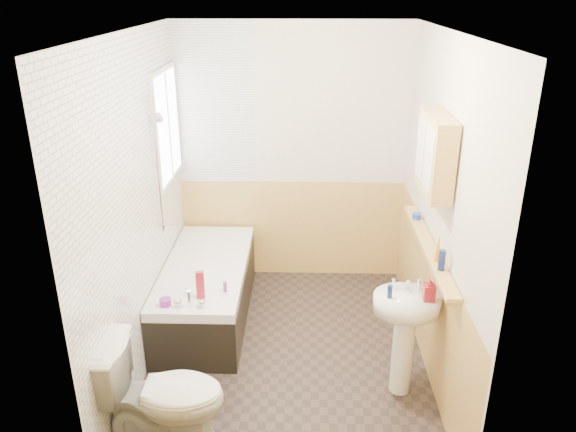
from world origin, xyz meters
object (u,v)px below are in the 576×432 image
(toilet, at_px, (162,396))
(pine_shelf, at_px, (428,246))
(bathtub, at_px, (207,289))
(medicine_cabinet, at_px, (435,154))
(sink, at_px, (405,324))

(toilet, bearing_deg, pine_shelf, -61.41)
(bathtub, relative_size, pine_shelf, 1.05)
(medicine_cabinet, bearing_deg, pine_shelf, 42.66)
(toilet, height_order, pine_shelf, pine_shelf)
(sink, distance_m, pine_shelf, 0.60)
(toilet, distance_m, pine_shelf, 2.13)
(sink, bearing_deg, bathtub, 158.85)
(medicine_cabinet, bearing_deg, toilet, -152.11)
(bathtub, relative_size, medicine_cabinet, 2.70)
(bathtub, distance_m, pine_shelf, 1.99)
(toilet, xyz_separation_m, sink, (1.60, 0.59, 0.18))
(pine_shelf, bearing_deg, toilet, -151.84)
(toilet, bearing_deg, sink, -69.34)
(sink, bearing_deg, pine_shelf, 71.70)
(toilet, distance_m, medicine_cabinet, 2.40)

